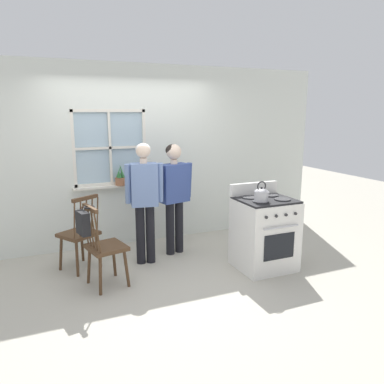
{
  "coord_description": "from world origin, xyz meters",
  "views": [
    {
      "loc": [
        -1.37,
        -4.13,
        2.01
      ],
      "look_at": [
        0.47,
        0.17,
        1.0
      ],
      "focal_mm": 35.0,
      "sensor_mm": 36.0,
      "label": 1
    }
  ],
  "objects_px": {
    "person_teen_center": "(174,188)",
    "potted_plant": "(121,179)",
    "kettle": "(261,194)",
    "chair_by_window": "(105,248)",
    "chair_near_wall": "(80,235)",
    "handbag": "(83,222)",
    "person_elderly_left": "(144,194)",
    "stove": "(264,233)"
  },
  "relations": [
    {
      "from": "person_teen_center",
      "to": "potted_plant",
      "type": "height_order",
      "value": "person_teen_center"
    },
    {
      "from": "kettle",
      "to": "person_teen_center",
      "type": "bearing_deg",
      "value": 124.3
    },
    {
      "from": "chair_by_window",
      "to": "person_teen_center",
      "type": "distance_m",
      "value": 1.38
    },
    {
      "from": "chair_near_wall",
      "to": "person_teen_center",
      "type": "bearing_deg",
      "value": 150.13
    },
    {
      "from": "chair_near_wall",
      "to": "person_teen_center",
      "type": "relative_size",
      "value": 0.63
    },
    {
      "from": "handbag",
      "to": "person_elderly_left",
      "type": "bearing_deg",
      "value": 32.02
    },
    {
      "from": "potted_plant",
      "to": "handbag",
      "type": "relative_size",
      "value": 1.02
    },
    {
      "from": "chair_by_window",
      "to": "chair_near_wall",
      "type": "xyz_separation_m",
      "value": [
        -0.21,
        0.61,
        0.0
      ]
    },
    {
      "from": "chair_near_wall",
      "to": "person_teen_center",
      "type": "distance_m",
      "value": 1.41
    },
    {
      "from": "kettle",
      "to": "handbag",
      "type": "bearing_deg",
      "value": 170.28
    },
    {
      "from": "person_teen_center",
      "to": "kettle",
      "type": "distance_m",
      "value": 1.3
    },
    {
      "from": "stove",
      "to": "handbag",
      "type": "height_order",
      "value": "stove"
    },
    {
      "from": "chair_near_wall",
      "to": "kettle",
      "type": "xyz_separation_m",
      "value": [
        2.05,
        -1.02,
        0.56
      ]
    },
    {
      "from": "chair_by_window",
      "to": "chair_near_wall",
      "type": "relative_size",
      "value": 1.0
    },
    {
      "from": "person_teen_center",
      "to": "handbag",
      "type": "distance_m",
      "value": 1.52
    },
    {
      "from": "person_teen_center",
      "to": "kettle",
      "type": "relative_size",
      "value": 6.36
    },
    {
      "from": "chair_by_window",
      "to": "stove",
      "type": "distance_m",
      "value": 2.01
    },
    {
      "from": "person_elderly_left",
      "to": "chair_by_window",
      "type": "bearing_deg",
      "value": -132.64
    },
    {
      "from": "person_teen_center",
      "to": "stove",
      "type": "xyz_separation_m",
      "value": [
        0.89,
        -0.94,
        -0.49
      ]
    },
    {
      "from": "handbag",
      "to": "chair_by_window",
      "type": "bearing_deg",
      "value": 13.03
    },
    {
      "from": "person_elderly_left",
      "to": "kettle",
      "type": "distance_m",
      "value": 1.51
    },
    {
      "from": "chair_by_window",
      "to": "stove",
      "type": "relative_size",
      "value": 0.91
    },
    {
      "from": "chair_by_window",
      "to": "potted_plant",
      "type": "bearing_deg",
      "value": -33.94
    },
    {
      "from": "chair_near_wall",
      "to": "potted_plant",
      "type": "relative_size",
      "value": 3.15
    },
    {
      "from": "chair_by_window",
      "to": "chair_near_wall",
      "type": "height_order",
      "value": "same"
    },
    {
      "from": "handbag",
      "to": "person_teen_center",
      "type": "bearing_deg",
      "value": 28.2
    },
    {
      "from": "potted_plant",
      "to": "chair_near_wall",
      "type": "bearing_deg",
      "value": -135.96
    },
    {
      "from": "person_teen_center",
      "to": "handbag",
      "type": "relative_size",
      "value": 5.12
    },
    {
      "from": "chair_by_window",
      "to": "person_elderly_left",
      "type": "xyz_separation_m",
      "value": [
        0.62,
        0.48,
        0.49
      ]
    },
    {
      "from": "stove",
      "to": "person_teen_center",
      "type": "bearing_deg",
      "value": 133.38
    },
    {
      "from": "person_teen_center",
      "to": "stove",
      "type": "bearing_deg",
      "value": -60.39
    },
    {
      "from": "potted_plant",
      "to": "handbag",
      "type": "distance_m",
      "value": 1.54
    },
    {
      "from": "person_teen_center",
      "to": "stove",
      "type": "height_order",
      "value": "person_teen_center"
    },
    {
      "from": "stove",
      "to": "potted_plant",
      "type": "bearing_deg",
      "value": 133.95
    },
    {
      "from": "person_elderly_left",
      "to": "handbag",
      "type": "xyz_separation_m",
      "value": [
        -0.85,
        -0.53,
        -0.14
      ]
    },
    {
      "from": "chair_near_wall",
      "to": "stove",
      "type": "xyz_separation_m",
      "value": [
        2.2,
        -0.88,
        0.01
      ]
    },
    {
      "from": "kettle",
      "to": "handbag",
      "type": "xyz_separation_m",
      "value": [
        -2.07,
        0.35,
        -0.21
      ]
    },
    {
      "from": "stove",
      "to": "chair_by_window",
      "type": "bearing_deg",
      "value": 172.14
    },
    {
      "from": "person_teen_center",
      "to": "stove",
      "type": "relative_size",
      "value": 1.45
    },
    {
      "from": "stove",
      "to": "chair_near_wall",
      "type": "bearing_deg",
      "value": 158.14
    },
    {
      "from": "handbag",
      "to": "chair_near_wall",
      "type": "bearing_deg",
      "value": 88.25
    },
    {
      "from": "chair_near_wall",
      "to": "potted_plant",
      "type": "xyz_separation_m",
      "value": [
        0.7,
        0.68,
        0.57
      ]
    }
  ]
}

